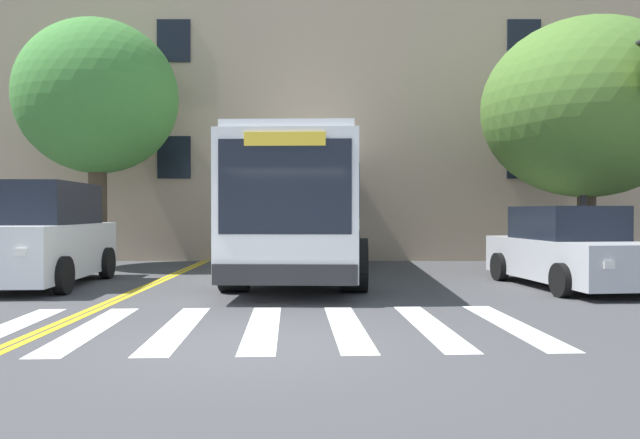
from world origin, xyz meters
TOP-DOWN VIEW (x-y plane):
  - ground_plane at (0.00, 0.00)m, footprint 120.00×120.00m
  - crosswalk at (-0.51, 1.14)m, footprint 8.96×3.98m
  - lane_line_yellow_inner at (-2.96, 15.14)m, footprint 0.12×36.00m
  - lane_line_yellow_outer at (-2.80, 15.14)m, footprint 0.12×36.00m
  - city_bus at (0.48, 8.33)m, footprint 3.23×10.78m
  - car_white_near_lane at (-5.25, 6.08)m, footprint 2.41×4.88m
  - car_silver_far_lane at (6.27, 5.85)m, footprint 2.53×4.89m
  - traffic_light_near_corner at (7.79, 7.26)m, footprint 0.54×3.04m
  - street_tree_curbside_large at (7.94, 8.84)m, footprint 7.60×7.91m
  - street_tree_curbside_small at (-5.61, 10.64)m, footprint 6.62×6.61m
  - building_facade at (1.85, 17.01)m, footprint 43.30×8.15m

SIDE VIEW (x-z plane):
  - ground_plane at x=0.00m, z-range 0.00..0.00m
  - lane_line_yellow_inner at x=-2.96m, z-range 0.00..0.01m
  - lane_line_yellow_outer at x=-2.80m, z-range 0.00..0.01m
  - crosswalk at x=-0.51m, z-range 0.00..0.01m
  - car_silver_far_lane at x=6.27m, z-range -0.08..1.68m
  - car_white_near_lane at x=-5.25m, z-range -0.06..2.22m
  - city_bus at x=0.48m, z-range 0.14..3.40m
  - traffic_light_near_corner at x=7.79m, z-range 0.95..6.77m
  - street_tree_curbside_large at x=7.94m, z-range 1.00..7.66m
  - street_tree_curbside_small at x=-5.61m, z-range 1.35..8.57m
  - building_facade at x=1.85m, z-range 0.01..13.72m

